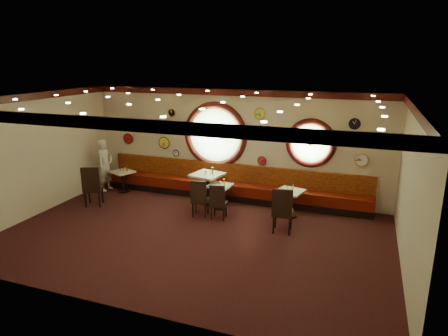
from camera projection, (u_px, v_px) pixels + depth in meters
floor at (194, 236)px, 9.40m from camera, size 9.00×6.00×0.00m
ceiling at (191, 99)px, 8.55m from camera, size 9.00×6.00×0.02m
wall_back at (235, 145)px, 11.69m from camera, size 9.00×0.02×3.20m
wall_front at (114, 220)px, 6.26m from camera, size 9.00×0.02×3.20m
wall_left at (36, 155)px, 10.45m from camera, size 0.02×6.00×3.20m
wall_right at (411, 193)px, 7.50m from camera, size 0.02×6.00×3.20m
molding_back at (234, 93)px, 11.25m from camera, size 9.00×0.10×0.18m
molding_front at (108, 124)px, 5.90m from camera, size 9.00×0.10×0.18m
molding_left at (30, 97)px, 10.03m from camera, size 0.10×6.00×0.18m
molding_right at (418, 112)px, 7.11m from camera, size 0.10×6.00×0.18m
banquette_base at (231, 196)px, 11.84m from camera, size 8.00×0.55×0.20m
banquette_seat at (231, 188)px, 11.77m from camera, size 8.00×0.55×0.30m
banquette_back at (234, 173)px, 11.87m from camera, size 8.00×0.10×0.55m
porthole_left_glass at (215, 135)px, 11.82m from camera, size 1.66×0.02×1.66m
porthole_left_frame at (215, 135)px, 11.81m from camera, size 1.98×0.18×1.98m
porthole_left_ring at (215, 135)px, 11.78m from camera, size 1.61×0.03×1.61m
porthole_right_glass at (311, 143)px, 10.91m from camera, size 1.10×0.02×1.10m
porthole_right_frame at (311, 143)px, 10.90m from camera, size 1.38×0.18×1.38m
porthole_right_ring at (310, 143)px, 10.87m from camera, size 1.09×0.03×1.09m
wall_clock_0 at (355, 124)px, 10.36m from camera, size 0.28×0.03×0.28m
wall_clock_1 at (361, 160)px, 10.53m from camera, size 0.34×0.03×0.34m
wall_clock_2 at (280, 136)px, 11.12m from camera, size 0.22×0.03×0.22m
wall_clock_3 at (128, 138)px, 12.85m from camera, size 0.32×0.03×0.32m
wall_clock_4 at (172, 113)px, 12.09m from camera, size 0.24×0.03×0.24m
wall_clock_5 at (260, 114)px, 11.16m from camera, size 0.30×0.03×0.30m
wall_clock_6 at (164, 143)px, 12.44m from camera, size 0.36×0.03×0.36m
wall_clock_7 at (262, 161)px, 11.49m from camera, size 0.24×0.03×0.24m
wall_clock_8 at (176, 153)px, 12.39m from camera, size 0.20×0.03×0.20m
table_a at (123, 179)px, 12.43m from camera, size 0.79×0.79×0.66m
table_b at (207, 185)px, 11.41m from camera, size 0.95×0.95×0.88m
table_c at (220, 194)px, 11.04m from camera, size 0.68×0.68×0.68m
table_d at (290, 200)px, 10.46m from camera, size 0.80×0.80×0.72m
chair_a at (92, 184)px, 11.12m from camera, size 0.63×0.63×0.72m
chair_b at (199, 196)px, 10.40m from camera, size 0.49×0.49×0.62m
chair_c at (218, 200)px, 10.21m from camera, size 0.45×0.45×0.59m
chair_d at (282, 208)px, 9.39m from camera, size 0.52×0.52×0.70m
condiment_a_salt at (120, 169)px, 12.37m from camera, size 0.04×0.04×0.11m
condiment_b_salt at (205, 172)px, 11.33m from camera, size 0.04×0.04×0.10m
condiment_c_salt at (219, 183)px, 11.02m from camera, size 0.03×0.03×0.09m
condiment_d_salt at (287, 188)px, 10.45m from camera, size 0.04×0.04×0.10m
condiment_a_pepper at (123, 170)px, 12.31m from camera, size 0.04×0.04×0.10m
condiment_b_pepper at (206, 172)px, 11.33m from camera, size 0.03×0.03×0.09m
condiment_c_pepper at (220, 183)px, 10.97m from camera, size 0.03×0.03×0.09m
condiment_d_pepper at (291, 189)px, 10.35m from camera, size 0.03×0.03×0.09m
condiment_a_bottle at (127, 168)px, 12.35m from camera, size 0.05×0.05×0.18m
condiment_b_bottle at (212, 171)px, 11.31m from camera, size 0.06×0.06×0.18m
condiment_c_bottle at (224, 181)px, 11.01m from camera, size 0.05×0.05×0.16m
condiment_d_bottle at (293, 187)px, 10.44m from camera, size 0.04×0.04×0.14m
waiter at (105, 165)px, 12.49m from camera, size 0.40×0.60×1.62m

